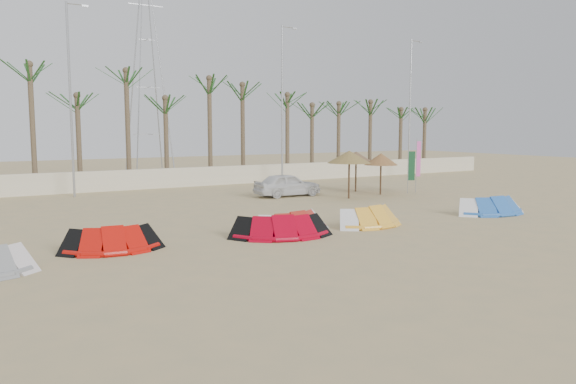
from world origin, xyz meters
TOP-DOWN VIEW (x-y plane):
  - ground at (0.00, 0.00)m, footprint 120.00×120.00m
  - boundary_wall at (0.00, 22.00)m, footprint 60.00×0.30m
  - palm_line at (0.67, 23.50)m, footprint 52.00×4.00m
  - lamp_b at (-5.96, 20.00)m, footprint 1.25×0.14m
  - lamp_c at (8.04, 20.00)m, footprint 1.25×0.14m
  - lamp_d at (20.04, 20.00)m, footprint 1.25×0.14m
  - pylon at (1.00, 28.00)m, footprint 3.00×3.00m
  - kite_red_left at (-7.76, 4.46)m, footprint 3.28×1.82m
  - kite_red_mid at (-1.88, 3.71)m, footprint 3.93×2.44m
  - kite_red_right at (-1.03, 4.14)m, footprint 3.45×1.92m
  - kite_orange at (2.48, 3.82)m, footprint 3.42×1.91m
  - kite_blue at (9.32, 3.39)m, footprint 3.71×1.90m
  - parasol_left at (7.16, 11.17)m, footprint 2.48×2.48m
  - parasol_mid at (9.96, 11.72)m, footprint 2.02×2.02m
  - parasol_right at (9.66, 13.74)m, footprint 2.31×2.31m
  - flag_pink at (12.66, 11.37)m, footprint 0.45×0.09m
  - flag_green at (11.87, 11.24)m, footprint 0.44×0.19m
  - car at (4.71, 13.85)m, footprint 4.01×1.74m

SIDE VIEW (x-z plane):
  - ground at x=0.00m, z-range 0.00..0.00m
  - pylon at x=1.00m, z-range -7.00..7.00m
  - kite_red_left at x=-7.76m, z-range -0.03..0.87m
  - kite_orange at x=2.48m, z-range -0.03..0.87m
  - kite_red_right at x=-1.03m, z-range -0.03..0.87m
  - kite_blue at x=9.32m, z-range -0.03..0.87m
  - kite_red_mid at x=-1.88m, z-range -0.03..0.87m
  - boundary_wall at x=0.00m, z-range 0.00..1.30m
  - car at x=4.71m, z-range 0.00..1.35m
  - flag_green at x=11.87m, z-range 0.25..2.97m
  - flag_pink at x=12.66m, z-range 0.31..3.65m
  - parasol_mid at x=9.96m, z-range 0.88..3.35m
  - parasol_right at x=9.66m, z-range 0.90..3.41m
  - parasol_left at x=7.16m, z-range 1.00..3.71m
  - lamp_b at x=-5.96m, z-range 0.27..11.27m
  - lamp_c at x=8.04m, z-range 0.27..11.27m
  - lamp_d at x=20.04m, z-range 0.27..11.27m
  - palm_line at x=0.67m, z-range 2.59..10.29m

